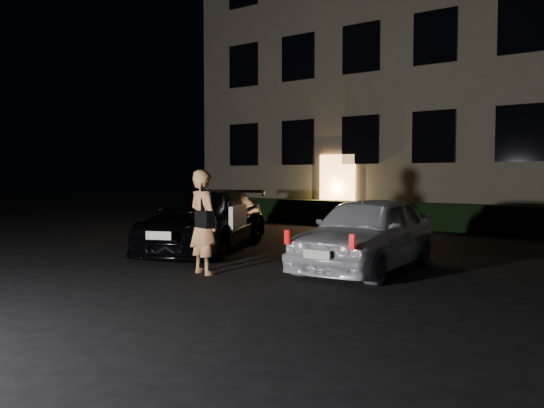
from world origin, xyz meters
The scene contains 6 objects.
ground centered at (0.00, 0.00, 0.00)m, with size 80.00×80.00×0.00m, color black.
building centered at (0.00, 14.99, 6.00)m, with size 20.00×8.11×12.00m.
hedge centered at (0.00, 10.50, 0.42)m, with size 15.00×0.70×0.85m, color black.
sedan centered at (-2.70, 2.91, 0.70)m, with size 3.57×5.19×1.40m.
hatch centered at (1.44, 2.70, 0.68)m, with size 1.72×4.03×1.36m.
man centered at (-0.71, 0.62, 0.92)m, with size 0.77×0.60×1.83m.
Camera 1 is at (5.53, -6.29, 1.71)m, focal length 35.00 mm.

